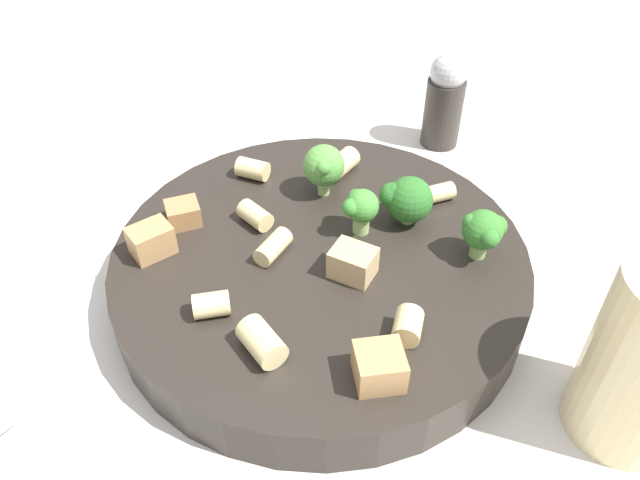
% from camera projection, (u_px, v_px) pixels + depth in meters
% --- Properties ---
extents(ground_plane, '(2.00, 2.00, 0.00)m').
position_uv_depth(ground_plane, '(320.00, 287.00, 0.44)').
color(ground_plane, beige).
extents(pasta_bowl, '(0.28, 0.28, 0.03)m').
position_uv_depth(pasta_bowl, '(320.00, 267.00, 0.43)').
color(pasta_bowl, '#28231E').
rests_on(pasta_bowl, ground_plane).
extents(broccoli_floret_0, '(0.03, 0.03, 0.04)m').
position_uv_depth(broccoli_floret_0, '(324.00, 166.00, 0.45)').
color(broccoli_floret_0, '#9EC175').
rests_on(broccoli_floret_0, pasta_bowl).
extents(broccoli_floret_1, '(0.04, 0.03, 0.04)m').
position_uv_depth(broccoli_floret_1, '(406.00, 199.00, 0.43)').
color(broccoli_floret_1, '#93B766').
rests_on(broccoli_floret_1, pasta_bowl).
extents(broccoli_floret_2, '(0.03, 0.03, 0.04)m').
position_uv_depth(broccoli_floret_2, '(484.00, 231.00, 0.40)').
color(broccoli_floret_2, '#93B766').
rests_on(broccoli_floret_2, pasta_bowl).
extents(broccoli_floret_3, '(0.02, 0.03, 0.03)m').
position_uv_depth(broccoli_floret_3, '(360.00, 207.00, 0.42)').
color(broccoli_floret_3, '#9EC175').
rests_on(broccoli_floret_3, pasta_bowl).
extents(rigatoni_0, '(0.03, 0.03, 0.02)m').
position_uv_depth(rigatoni_0, '(268.00, 344.00, 0.35)').
color(rigatoni_0, beige).
rests_on(rigatoni_0, pasta_bowl).
extents(rigatoni_1, '(0.03, 0.02, 0.02)m').
position_uv_depth(rigatoni_1, '(211.00, 305.00, 0.37)').
color(rigatoni_1, beige).
rests_on(rigatoni_1, pasta_bowl).
extents(rigatoni_2, '(0.02, 0.02, 0.02)m').
position_uv_depth(rigatoni_2, '(408.00, 326.00, 0.36)').
color(rigatoni_2, beige).
rests_on(rigatoni_2, pasta_bowl).
extents(rigatoni_3, '(0.02, 0.03, 0.01)m').
position_uv_depth(rigatoni_3, '(273.00, 247.00, 0.41)').
color(rigatoni_3, beige).
rests_on(rigatoni_3, pasta_bowl).
extents(rigatoni_4, '(0.02, 0.03, 0.02)m').
position_uv_depth(rigatoni_4, '(341.00, 164.00, 0.48)').
color(rigatoni_4, beige).
rests_on(rigatoni_4, pasta_bowl).
extents(rigatoni_5, '(0.03, 0.02, 0.01)m').
position_uv_depth(rigatoni_5, '(255.00, 215.00, 0.43)').
color(rigatoni_5, beige).
rests_on(rigatoni_5, pasta_bowl).
extents(rigatoni_6, '(0.02, 0.02, 0.02)m').
position_uv_depth(rigatoni_6, '(253.00, 169.00, 0.47)').
color(rigatoni_6, beige).
rests_on(rigatoni_6, pasta_bowl).
extents(rigatoni_7, '(0.03, 0.03, 0.01)m').
position_uv_depth(rigatoni_7, '(435.00, 194.00, 0.45)').
color(rigatoni_7, beige).
rests_on(rigatoni_7, pasta_bowl).
extents(chicken_chunk_0, '(0.03, 0.03, 0.02)m').
position_uv_depth(chicken_chunk_0, '(183.00, 213.00, 0.43)').
color(chicken_chunk_0, '#A87A4C').
rests_on(chicken_chunk_0, pasta_bowl).
extents(chicken_chunk_1, '(0.03, 0.02, 0.02)m').
position_uv_depth(chicken_chunk_1, '(353.00, 263.00, 0.39)').
color(chicken_chunk_1, tan).
rests_on(chicken_chunk_1, pasta_bowl).
extents(chicken_chunk_2, '(0.04, 0.03, 0.02)m').
position_uv_depth(chicken_chunk_2, '(379.00, 367.00, 0.33)').
color(chicken_chunk_2, tan).
rests_on(chicken_chunk_2, pasta_bowl).
extents(chicken_chunk_3, '(0.03, 0.03, 0.02)m').
position_uv_depth(chicken_chunk_3, '(151.00, 241.00, 0.41)').
color(chicken_chunk_3, tan).
rests_on(chicken_chunk_3, pasta_bowl).
extents(pepper_shaker, '(0.03, 0.03, 0.09)m').
position_uv_depth(pepper_shaker, '(445.00, 100.00, 0.55)').
color(pepper_shaker, '#332D28').
rests_on(pepper_shaker, ground_plane).
extents(spoon, '(0.11, 0.17, 0.01)m').
position_uv_depth(spoon, '(10.00, 364.00, 0.39)').
color(spoon, '#B2B2B7').
rests_on(spoon, ground_plane).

